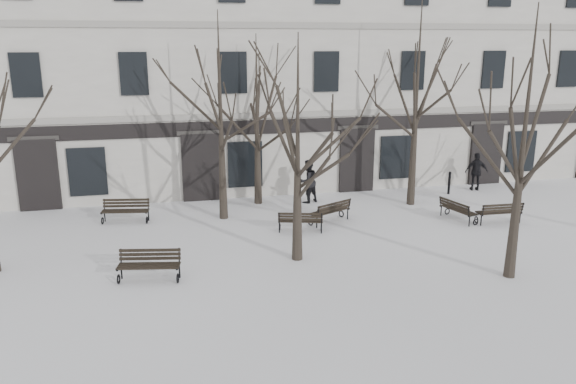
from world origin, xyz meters
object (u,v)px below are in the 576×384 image
object	(u,v)px
bench_2	(500,212)
bench_3	(126,210)
tree_1	(298,123)
tree_2	(527,113)
bench_4	(331,211)
bench_5	(457,209)
bench_0	(149,264)
bench_1	(300,221)

from	to	relation	value
bench_2	bench_3	distance (m)	14.11
tree_1	tree_2	bearing A→B (deg)	-25.09
bench_3	bench_4	bearing A→B (deg)	-3.68
tree_1	bench_5	size ratio (longest dim) A/B	4.09
tree_2	bench_0	world-z (taller)	tree_2
tree_2	bench_1	bearing A→B (deg)	133.98
tree_2	bench_0	bearing A→B (deg)	168.60
bench_0	bench_1	bearing A→B (deg)	41.28
bench_5	tree_2	bearing A→B (deg)	152.97
bench_1	bench_3	distance (m)	6.71
bench_1	bench_3	xyz separation A→B (m)	(-6.18, 2.62, 0.04)
bench_1	bench_5	bearing A→B (deg)	-164.55
tree_2	bench_3	distance (m)	14.28
bench_2	bench_5	distance (m)	1.53
bench_0	tree_2	bearing A→B (deg)	-0.83
tree_1	bench_2	xyz separation A→B (m)	(8.26, 1.80, -3.85)
bench_4	bench_0	bearing A→B (deg)	3.63
bench_3	bench_5	xyz separation A→B (m)	(12.36, -2.61, -0.04)
bench_0	bench_3	bearing A→B (deg)	109.89
bench_4	bench_5	bearing A→B (deg)	143.30
bench_4	bench_3	bearing A→B (deg)	-40.48
bench_2	bench_4	distance (m)	6.34
bench_4	tree_1	bearing A→B (deg)	30.48
tree_1	tree_2	world-z (taller)	tree_2
bench_0	bench_5	size ratio (longest dim) A/B	1.09
tree_1	tree_2	xyz separation A→B (m)	(5.72, -2.68, 0.45)
bench_3	tree_2	bearing A→B (deg)	-25.19
bench_1	bench_3	size ratio (longest dim) A/B	0.92
bench_0	bench_2	size ratio (longest dim) A/B	1.07
bench_2	tree_2	bearing A→B (deg)	62.38
bench_4	bench_5	xyz separation A→B (m)	(4.80, -0.81, -0.03)
bench_4	bench_1	bearing A→B (deg)	3.65
tree_2	bench_5	xyz separation A→B (m)	(1.19, 5.18, -4.32)
tree_2	bench_1	size ratio (longest dim) A/B	4.56
tree_1	bench_1	xyz separation A→B (m)	(0.73, 2.50, -3.88)
bench_1	bench_4	bearing A→B (deg)	-133.88
tree_1	bench_0	xyz separation A→B (m)	(-4.51, -0.62, -3.83)
bench_2	bench_4	size ratio (longest dim) A/B	0.96
bench_1	bench_4	world-z (taller)	bench_4
tree_2	bench_2	xyz separation A→B (m)	(2.54, 4.48, -4.30)
bench_2	bench_4	world-z (taller)	bench_4
bench_4	tree_2	bearing A→B (deg)	94.00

